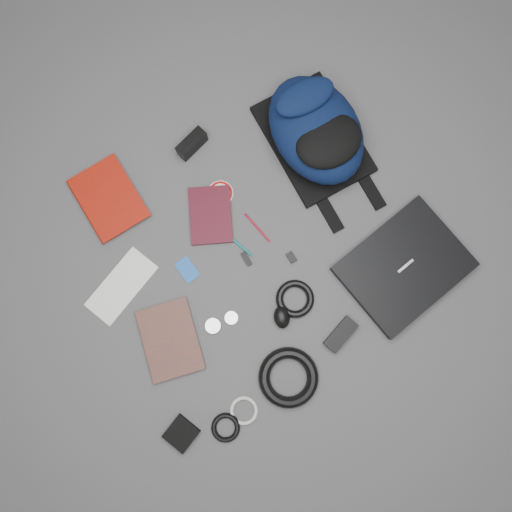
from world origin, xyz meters
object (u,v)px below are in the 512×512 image
laptop (404,267)px  pouch (181,433)px  comic_book (144,348)px  mouse (282,317)px  backpack (316,130)px  textbook_red (84,213)px  power_brick (341,334)px  compact_camera (192,144)px  dvd_case (211,215)px

laptop → pouch: bearing=177.1°
comic_book → mouse: (0.44, -0.13, 0.01)m
backpack → textbook_red: size_ratio=1.74×
power_brick → comic_book: bearing=135.3°
compact_camera → pouch: size_ratio=1.28×
comic_book → dvd_case: bearing=47.8°
laptop → compact_camera: (-0.41, 0.71, 0.01)m
compact_camera → mouse: compact_camera is taller
backpack → compact_camera: 0.42m
backpack → textbook_red: (-0.80, 0.15, -0.08)m
textbook_red → dvd_case: 0.42m
backpack → compact_camera: backpack is taller
mouse → compact_camera: bearing=108.0°
mouse → power_brick: size_ratio=0.61×
backpack → dvd_case: backpack is taller
textbook_red → mouse: size_ratio=3.47×
textbook_red → power_brick: size_ratio=2.13×
laptop → power_brick: bearing=-173.1°
dvd_case → power_brick: 0.59m
textbook_red → mouse: (0.41, -0.63, 0.01)m
laptop → compact_camera: 0.82m
backpack → dvd_case: size_ratio=2.23×
pouch → textbook_red: bearing=86.4°
dvd_case → textbook_red: bearing=174.8°
backpack → power_brick: (-0.25, -0.62, -0.08)m
dvd_case → comic_book: bearing=-120.0°
comic_book → compact_camera: size_ratio=2.15×
power_brick → dvd_case: bearing=88.6°
textbook_red → comic_book: textbook_red is taller
backpack → mouse: bearing=-129.0°
laptop → pouch: 0.90m
comic_book → mouse: 0.46m
mouse → power_brick: mouse is taller
power_brick → textbook_red: bearing=106.2°
backpack → power_brick: size_ratio=3.70×
textbook_red → power_brick: (0.55, -0.77, 0.00)m
laptop → comic_book: laptop is taller
compact_camera → backpack: bearing=-42.7°
comic_book → compact_camera: compact_camera is taller
textbook_red → mouse: bearing=-59.6°
laptop → dvd_case: (-0.48, 0.47, -0.01)m
pouch → dvd_case: bearing=54.2°
textbook_red → comic_book: bearing=-96.3°
textbook_red → compact_camera: size_ratio=2.26×
laptop → comic_book: 0.89m
backpack → mouse: (-0.40, -0.48, -0.07)m
laptop → compact_camera: bearing=110.2°
compact_camera → mouse: (-0.02, -0.66, -0.01)m
textbook_red → comic_book: (-0.03, -0.49, -0.00)m
laptop → textbook_red: (-0.84, 0.68, -0.01)m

